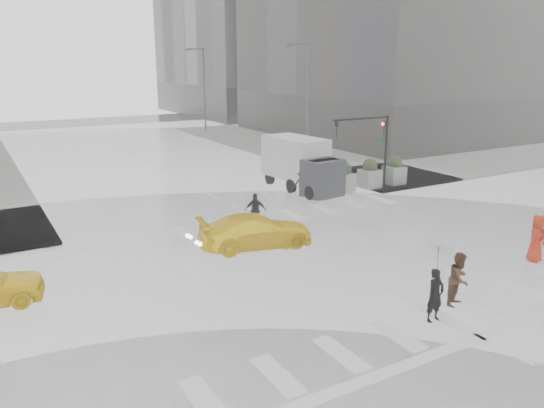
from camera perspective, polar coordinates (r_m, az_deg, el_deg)
ground at (r=21.50m, az=6.17°, el=-5.79°), size 120.00×120.00×0.00m
sidewalk_ne at (r=46.69m, az=12.86°, el=5.47°), size 35.00×35.00×0.15m
building_ne_far at (r=83.39m, az=-0.60°, el=21.13°), size 26.05×26.05×36.00m
road_markings at (r=21.50m, az=6.18°, el=-5.77°), size 18.00×48.00×0.01m
traffic_signal_pole at (r=32.29m, az=10.89°, el=7.01°), size 4.45×0.42×4.50m
street_lamp_near at (r=41.15m, az=3.75°, el=11.39°), size 2.15×0.22×9.00m
street_lamp_far at (r=58.80m, az=-7.43°, el=12.43°), size 2.15×0.22×9.00m
planter_west at (r=31.57m, az=7.70°, el=2.84°), size 1.10×1.10×1.80m
planter_mid at (r=32.81m, az=10.47°, el=3.19°), size 1.10×1.10×1.80m
planter_east at (r=34.13m, az=13.03°, el=3.51°), size 1.10×1.10×1.80m
pedestrian_black at (r=16.60m, az=17.37°, el=-6.94°), size 0.96×0.98×2.43m
pedestrian_brown at (r=18.17m, az=19.49°, el=-7.61°), size 1.05×0.94×1.79m
pedestrian_orange at (r=23.20m, az=26.59°, el=-3.30°), size 1.01×0.74×1.88m
pedestrian_far_a at (r=25.03m, az=-1.78°, el=-0.67°), size 1.13×0.98×1.65m
pedestrian_far_b at (r=30.72m, az=3.22°, el=2.19°), size 1.11×1.04×1.53m
taxi_mid at (r=22.27m, az=-1.78°, el=-3.12°), size 4.26×2.06×1.34m
taxi_rear at (r=22.41m, az=-1.78°, el=-2.91°), size 4.60×2.77×1.41m
box_truck at (r=32.19m, az=3.27°, el=4.43°), size 2.20×5.88×3.12m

